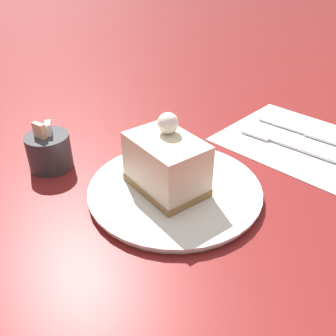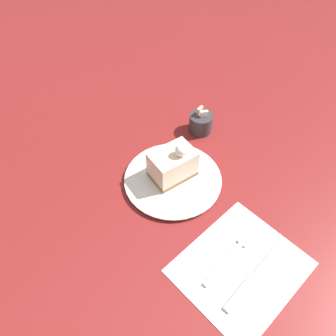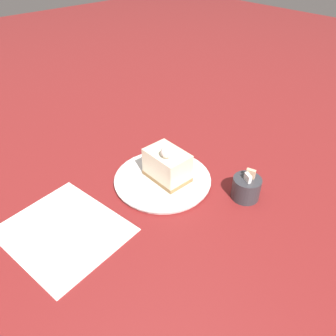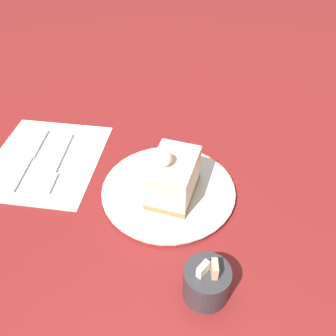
{
  "view_description": "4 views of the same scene",
  "coord_description": "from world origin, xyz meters",
  "px_view_note": "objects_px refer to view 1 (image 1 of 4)",
  "views": [
    {
      "loc": [
        -0.28,
        -0.3,
        0.31
      ],
      "look_at": [
        -0.03,
        0.02,
        0.04
      ],
      "focal_mm": 40.0,
      "sensor_mm": 36.0,
      "label": 1
    },
    {
      "loc": [
        0.38,
        -0.28,
        0.63
      ],
      "look_at": [
        -0.02,
        -0.0,
        0.06
      ],
      "focal_mm": 35.0,
      "sensor_mm": 36.0,
      "label": 2
    },
    {
      "loc": [
        0.38,
        0.49,
        0.51
      ],
      "look_at": [
        -0.03,
        0.02,
        0.04
      ],
      "focal_mm": 35.0,
      "sensor_mm": 36.0,
      "label": 3
    },
    {
      "loc": [
        -0.15,
        0.46,
        0.48
      ],
      "look_at": [
        -0.02,
        0.01,
        0.06
      ],
      "focal_mm": 40.0,
      "sensor_mm": 36.0,
      "label": 4
    }
  ],
  "objects_px": {
    "plate": "(175,190)",
    "fork": "(280,142)",
    "cake_slice": "(166,163)",
    "knife": "(316,136)",
    "sugar_bowl": "(49,151)"
  },
  "relations": [
    {
      "from": "plate",
      "to": "fork",
      "type": "bearing_deg",
      "value": -0.16
    },
    {
      "from": "plate",
      "to": "cake_slice",
      "type": "distance_m",
      "value": 0.04
    },
    {
      "from": "cake_slice",
      "to": "knife",
      "type": "relative_size",
      "value": 0.58
    },
    {
      "from": "plate",
      "to": "sugar_bowl",
      "type": "distance_m",
      "value": 0.2
    },
    {
      "from": "plate",
      "to": "knife",
      "type": "xyz_separation_m",
      "value": [
        0.29,
        -0.02,
        -0.0
      ]
    },
    {
      "from": "sugar_bowl",
      "to": "plate",
      "type": "bearing_deg",
      "value": -57.9
    },
    {
      "from": "plate",
      "to": "knife",
      "type": "height_order",
      "value": "plate"
    },
    {
      "from": "plate",
      "to": "fork",
      "type": "distance_m",
      "value": 0.22
    },
    {
      "from": "plate",
      "to": "fork",
      "type": "xyz_separation_m",
      "value": [
        0.22,
        -0.0,
        -0.0
      ]
    },
    {
      "from": "plate",
      "to": "fork",
      "type": "height_order",
      "value": "plate"
    },
    {
      "from": "fork",
      "to": "knife",
      "type": "relative_size",
      "value": 0.94
    },
    {
      "from": "knife",
      "to": "sugar_bowl",
      "type": "xyz_separation_m",
      "value": [
        -0.39,
        0.19,
        0.02
      ]
    },
    {
      "from": "sugar_bowl",
      "to": "knife",
      "type": "bearing_deg",
      "value": -26.05
    },
    {
      "from": "knife",
      "to": "cake_slice",
      "type": "bearing_deg",
      "value": 162.43
    },
    {
      "from": "plate",
      "to": "sugar_bowl",
      "type": "bearing_deg",
      "value": 122.1
    }
  ]
}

